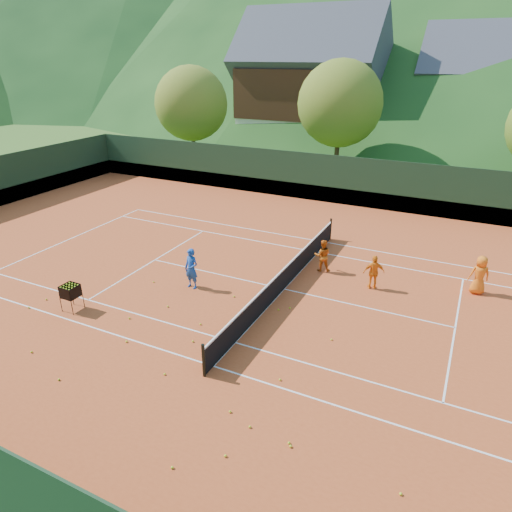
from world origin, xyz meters
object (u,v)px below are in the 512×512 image
at_px(coach, 191,269).
at_px(chalet_left, 310,87).
at_px(student_b, 374,272).
at_px(student_c, 479,275).
at_px(ball_hopper, 70,292).
at_px(chalet_mid, 490,97).
at_px(student_a, 322,255).
at_px(tennis_net, 284,278).

relative_size(coach, chalet_left, 0.12).
distance_m(student_b, student_c, 4.02).
xyz_separation_m(ball_hopper, chalet_left, (-3.65, 34.88, 4.88)).
distance_m(coach, chalet_mid, 36.93).
relative_size(student_a, ball_hopper, 1.42).
relative_size(student_c, ball_hopper, 1.56).
relative_size(tennis_net, ball_hopper, 12.07).
xyz_separation_m(coach, chalet_left, (-6.62, 31.48, 4.80)).
distance_m(student_a, student_b, 2.45).
height_order(coach, chalet_mid, chalet_mid).
relative_size(student_b, tennis_net, 0.12).
bearing_deg(student_c, student_b, 1.54).
distance_m(student_a, tennis_net, 2.45).
relative_size(student_a, tennis_net, 0.12).
bearing_deg(student_b, chalet_mid, -118.56).
relative_size(coach, student_c, 1.07).
bearing_deg(chalet_left, student_c, -57.88).
height_order(coach, tennis_net, coach).
bearing_deg(ball_hopper, student_a, 45.16).
height_order(coach, student_a, coach).
distance_m(ball_hopper, chalet_left, 35.41).
relative_size(student_c, chalet_left, 0.11).
bearing_deg(tennis_net, student_b, 27.49).
height_order(student_c, chalet_mid, chalet_mid).
xyz_separation_m(tennis_net, chalet_mid, (6.00, 34.00, 4.47)).
bearing_deg(student_b, ball_hopper, 10.94).
distance_m(student_c, chalet_left, 32.18).
distance_m(student_c, chalet_mid, 31.24).
height_order(student_b, ball_hopper, student_b).
xyz_separation_m(student_b, student_c, (3.76, 1.41, 0.07)).
xyz_separation_m(coach, tennis_net, (3.38, 1.48, -0.33)).
distance_m(tennis_net, ball_hopper, 8.02).
relative_size(coach, tennis_net, 0.14).
relative_size(coach, student_b, 1.17).
distance_m(student_c, tennis_net, 7.56).
bearing_deg(student_b, coach, 2.00).
bearing_deg(student_a, tennis_net, 48.73).
bearing_deg(student_b, chalet_left, -88.65).
bearing_deg(student_c, ball_hopper, 11.88).
distance_m(tennis_net, chalet_mid, 34.81).
distance_m(student_b, tennis_net, 3.56).
bearing_deg(coach, student_a, 48.09).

